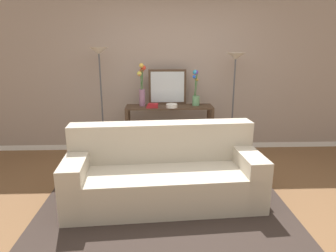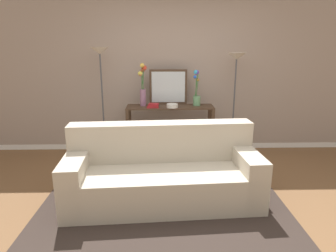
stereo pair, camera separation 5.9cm
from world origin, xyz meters
TOP-DOWN VIEW (x-y plane):
  - ground_plane at (0.00, 0.00)m, footprint 16.00×16.00m
  - back_wall at (0.00, 2.13)m, footprint 12.00×0.15m
  - area_rug at (-0.23, 0.10)m, footprint 2.77×1.87m
  - couch at (-0.23, 0.26)m, footprint 2.22×0.98m
  - console_table at (-0.10, 1.71)m, footprint 1.37×0.38m
  - floor_lamp_left at (-1.16, 1.68)m, footprint 0.28×0.28m
  - floor_lamp_right at (0.91, 1.68)m, footprint 0.28×0.28m
  - wall_mirror at (-0.13, 1.86)m, footprint 0.61×0.02m
  - vase_tall_flowers at (-0.53, 1.74)m, footprint 0.14×0.14m
  - vase_short_flowers at (0.32, 1.75)m, footprint 0.12×0.13m
  - fruit_bowl at (-0.07, 1.59)m, footprint 0.18×0.18m
  - book_stack at (-0.36, 1.59)m, footprint 0.19×0.15m
  - book_row_under_console at (-0.45, 1.71)m, footprint 0.41×0.17m

SIDE VIEW (x-z plane):
  - ground_plane at x=0.00m, z-range -0.02..0.00m
  - area_rug at x=-0.23m, z-range 0.00..0.01m
  - book_row_under_console at x=-0.45m, z-range -0.01..0.12m
  - couch at x=-0.23m, z-range -0.12..0.76m
  - console_table at x=-0.10m, z-range 0.16..1.00m
  - book_stack at x=-0.36m, z-range 0.83..0.90m
  - fruit_bowl at x=-0.07m, z-range 0.84..0.90m
  - vase_short_flowers at x=0.32m, z-range 0.79..1.35m
  - wall_mirror at x=-0.13m, z-range 0.84..1.40m
  - vase_tall_flowers at x=-0.53m, z-range 0.82..1.49m
  - floor_lamp_right at x=0.91m, z-range 0.48..2.13m
  - back_wall at x=0.00m, z-range 0.00..2.65m
  - floor_lamp_left at x=-1.16m, z-range 0.50..2.24m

